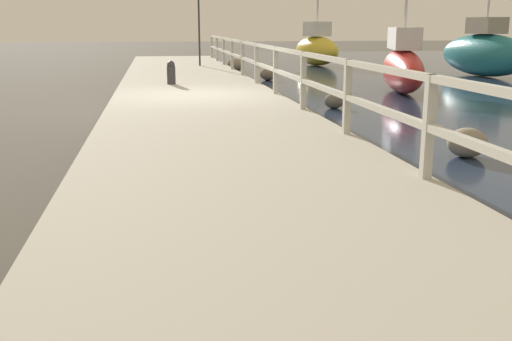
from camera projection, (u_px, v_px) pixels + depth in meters
ground_plane at (198, 110)px, 13.84m from camera, size 120.00×120.00×0.00m
dock_walkway at (198, 103)px, 13.80m from camera, size 3.85×36.00×0.36m
railing at (276, 62)px, 13.87m from camera, size 0.10×32.50×1.08m
boulder_mid_strip at (467, 143)px, 8.88m from camera, size 0.59×0.53×0.44m
boulder_downstream at (236, 65)px, 25.56m from camera, size 0.72×0.65×0.54m
boulder_far_strip at (334, 101)px, 14.11m from camera, size 0.48×0.43×0.36m
boulder_near_dock at (268, 74)px, 21.33m from camera, size 0.60×0.54×0.45m
mooring_bollard at (171, 72)px, 16.17m from camera, size 0.23×0.23×0.63m
dock_lamp at (199, 11)px, 23.18m from camera, size 0.21×0.21×3.17m
sailboat_red at (403, 66)px, 17.42m from camera, size 2.23×4.80×6.61m
sailboat_yellow at (317, 48)px, 29.07m from camera, size 2.19×3.61×7.02m
sailboat_teal at (484, 53)px, 22.86m from camera, size 2.02×5.04×6.01m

